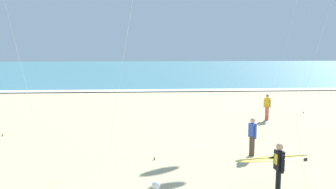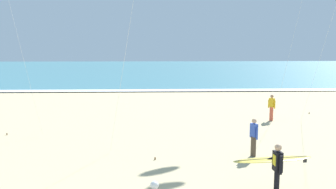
% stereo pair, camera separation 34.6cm
% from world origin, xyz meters
% --- Properties ---
extents(ocean_water, '(160.00, 60.00, 0.08)m').
position_xyz_m(ocean_water, '(0.00, 58.79, 0.04)').
color(ocean_water, teal).
rests_on(ocean_water, ground).
extents(shoreline_foam, '(160.00, 1.73, 0.01)m').
position_xyz_m(shoreline_foam, '(0.00, 29.09, 0.09)').
color(shoreline_foam, white).
rests_on(shoreline_foam, ocean_water).
extents(surfer_lead, '(2.52, 0.99, 1.71)m').
position_xyz_m(surfer_lead, '(3.18, 4.00, 1.05)').
color(surfer_lead, black).
rests_on(surfer_lead, ground).
extents(bystander_yellow_top, '(0.34, 0.41, 1.59)m').
position_xyz_m(bystander_yellow_top, '(6.62, 14.98, 0.81)').
color(bystander_yellow_top, '#D8593F').
rests_on(bystander_yellow_top, ground).
extents(bystander_blue_top, '(0.29, 0.47, 1.59)m').
position_xyz_m(bystander_blue_top, '(3.63, 8.02, 0.81)').
color(bystander_blue_top, '#4C3D2D').
rests_on(bystander_blue_top, ground).
extents(beach_ball, '(0.28, 0.28, 0.28)m').
position_xyz_m(beach_ball, '(-0.46, 4.69, 0.14)').
color(beach_ball, white).
rests_on(beach_ball, ground).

